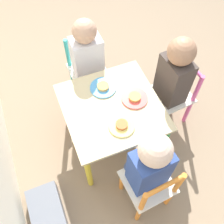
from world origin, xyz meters
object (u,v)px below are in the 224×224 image
Objects in this scene: chair_pink at (173,95)px; plate_front at (135,98)px; plate_right at (103,87)px; child_left at (148,165)px; plate_left at (122,125)px; child_right at (88,59)px; storage_bin at (48,215)px; kids_table at (112,112)px; chair_teal at (87,70)px; child_front at (172,79)px; chair_orange at (150,186)px.

chair_pink is 0.38m from plate_front.
plate_right is 0.21m from plate_front.
child_left is 0.27m from plate_left.
child_right reaches higher than storage_bin.
chair_pink is 1.49× the size of storage_bin.
child_left is 4.83× the size of plate_left.
storage_bin is at bearing 122.76° from kids_table.
chair_pink reaches higher than storage_bin.
child_left reaches higher than plate_right.
plate_right reaches higher than kids_table.
child_front reaches higher than chair_teal.
kids_table is 0.16m from plate_left.
chair_pink is 0.66m from child_left.
kids_table is 0.16m from plate_right.
plate_front is (-0.42, -0.15, 0.00)m from child_right.
child_right reaches higher than plate_left.
child_front is (-0.01, 0.06, 0.21)m from chair_pink.
child_right reaches higher than kids_table.
storage_bin is (0.12, 0.60, -0.19)m from chair_orange.
chair_pink is 3.18× the size of plate_front.
chair_orange is at bearing -45.14° from chair_pink.
child_left is 0.43m from plate_front.
plate_front is at bearing -90.00° from kids_table.
plate_left is at bearing 180.00° from kids_table.
child_right is at bearing -91.83° from child_left.
chair_pink is at bearing 90.00° from child_front.
child_right is at bearing 1.34° from plate_right.
child_left is 0.71m from storage_bin.
plate_left is (-0.18, 0.42, -0.02)m from child_front.
plate_front is at bearing -87.38° from child_front.
kids_table is 0.16m from plate_front.
plate_front is at bearing -87.85° from chair_pink.
kids_table is 0.49m from chair_orange.
child_left is (-0.46, 0.44, 0.19)m from chair_pink.
plate_front is (-0.04, 0.33, 0.18)m from chair_pink.
child_front is at bearing -66.31° from plate_left.
chair_pink is (0.04, -0.48, -0.11)m from kids_table.
kids_table is 3.49× the size of plate_right.
chair_orange is 0.91m from child_right.
chair_orange is at bearing 166.98° from plate_front.
chair_pink is 0.64m from child_right.
kids_table is at bearing 90.00° from plate_front.
chair_pink is (0.52, -0.44, 0.00)m from chair_orange.
plate_right is at bearing -91.07° from chair_orange.
chair_pink is at bearing -83.05° from plate_front.
child_front reaches higher than kids_table.
child_left is at bearing -173.01° from plate_left.
chair_pink is 0.52m from plate_right.
child_front is 0.27m from plate_front.
chair_teal is 3.11× the size of plate_right.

